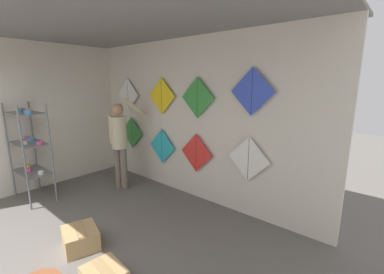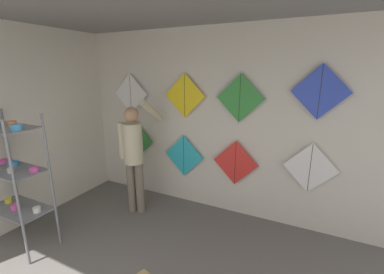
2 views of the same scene
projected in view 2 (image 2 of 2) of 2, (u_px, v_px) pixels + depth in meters
The scene contains 12 objects.
back_panel at pixel (214, 123), 3.93m from camera, with size 5.33×0.06×2.80m, color beige.
left_panel at pixel (10, 130), 3.47m from camera, with size 0.06×4.07×2.80m, color beige.
shelf_rack at pixel (13, 171), 3.07m from camera, with size 0.82×0.44×1.71m.
shopkeeper at pixel (134, 151), 3.87m from camera, with size 0.44×0.66×1.78m.
kite_0 at pixel (136, 140), 4.57m from camera, with size 0.69×0.01×0.69m.
kite_1 at pixel (184, 156), 4.20m from camera, with size 0.69×0.01×0.69m.
kite_2 at pixel (235, 163), 3.82m from camera, with size 0.69×0.01×0.69m.
kite_3 at pixel (310, 168), 3.37m from camera, with size 0.69×0.01×0.69m.
kite_4 at pixel (131, 94), 4.39m from camera, with size 0.69×0.01×0.69m.
kite_5 at pixel (185, 96), 3.94m from camera, with size 0.69×0.01×0.69m.
kite_6 at pixel (240, 98), 3.57m from camera, with size 0.69×0.01×0.69m.
kite_7 at pixel (320, 92), 3.11m from camera, with size 0.69×0.01×0.69m.
Camera 2 is at (1.41, -0.30, 2.19)m, focal length 24.00 mm.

